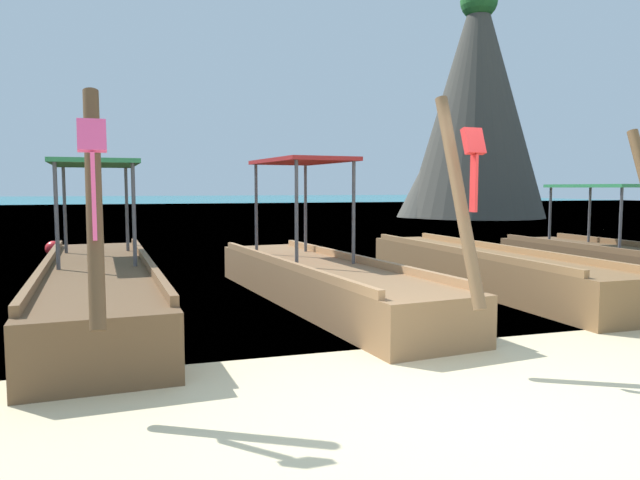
{
  "coord_description": "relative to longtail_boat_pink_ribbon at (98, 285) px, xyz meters",
  "views": [
    {
      "loc": [
        -2.36,
        -3.72,
        1.66
      ],
      "look_at": [
        0.0,
        3.87,
        0.96
      ],
      "focal_mm": 33.3,
      "sensor_mm": 36.0,
      "label": 1
    }
  ],
  "objects": [
    {
      "name": "longtail_boat_red_ribbon",
      "position": [
        3.03,
        -0.24,
        -0.02
      ],
      "size": [
        1.94,
        6.62,
        2.55
      ],
      "color": "olive",
      "rests_on": "ground"
    },
    {
      "name": "longtail_boat_pink_ribbon",
      "position": [
        0.0,
        0.0,
        0.0
      ],
      "size": [
        1.72,
        7.27,
        2.44
      ],
      "color": "brown",
      "rests_on": "ground"
    },
    {
      "name": "sea_water",
      "position": [
        2.86,
        57.26,
        -0.37
      ],
      "size": [
        120.0,
        120.0,
        0.0
      ],
      "primitive_type": "plane",
      "color": "#147A89",
      "rests_on": "ground"
    },
    {
      "name": "karst_rock",
      "position": [
        18.66,
        21.2,
        6.01
      ],
      "size": [
        8.1,
        7.69,
        13.35
      ],
      "color": "#47443D",
      "rests_on": "ground"
    },
    {
      "name": "mooring_buoy_near",
      "position": [
        -1.42,
        7.17,
        -0.18
      ],
      "size": [
        0.38,
        0.38,
        0.38
      ],
      "color": "red",
      "rests_on": "sea_water"
    },
    {
      "name": "ground",
      "position": [
        2.86,
        -4.6,
        -0.37
      ],
      "size": [
        120.0,
        120.0,
        0.0
      ],
      "primitive_type": "plane",
      "color": "beige"
    },
    {
      "name": "longtail_boat_blue_ribbon",
      "position": [
        8.86,
        -0.07,
        -0.04
      ],
      "size": [
        1.39,
        6.58,
        2.6
      ],
      "color": "brown",
      "rests_on": "ground"
    },
    {
      "name": "longtail_boat_orange_ribbon",
      "position": [
        5.94,
        0.15,
        -0.05
      ],
      "size": [
        1.18,
        6.76,
        2.34
      ],
      "color": "brown",
      "rests_on": "ground"
    }
  ]
}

